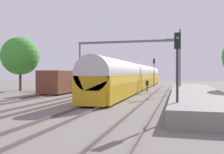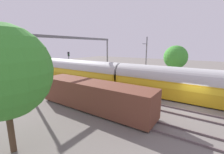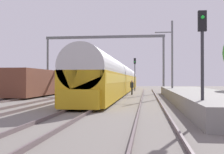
{
  "view_description": "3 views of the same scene",
  "coord_description": "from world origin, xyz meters",
  "px_view_note": "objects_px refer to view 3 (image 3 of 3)",
  "views": [
    {
      "loc": [
        8.2,
        -23.35,
        2.55
      ],
      "look_at": [
        2.02,
        0.21,
        2.18
      ],
      "focal_mm": 40.22,
      "sensor_mm": 36.0,
      "label": 1
    },
    {
      "loc": [
        -17.49,
        -1.45,
        6.49
      ],
      "look_at": [
        -0.68,
        9.83,
        2.33
      ],
      "focal_mm": 24.49,
      "sensor_mm": 36.0,
      "label": 2
    },
    {
      "loc": [
        5.74,
        -21.51,
        1.8
      ],
      "look_at": [
        1.01,
        17.5,
        2.17
      ],
      "focal_mm": 45.3,
      "sensor_mm": 36.0,
      "label": 3
    }
  ],
  "objects_px": {
    "passenger_train": "(120,78)",
    "railway_signal_near": "(202,50)",
    "catenary_gantry": "(104,50)",
    "freight_car": "(39,83)",
    "person_crossing": "(132,86)",
    "railway_signal_far": "(135,70)"
  },
  "relations": [
    {
      "from": "passenger_train",
      "to": "catenary_gantry",
      "type": "height_order",
      "value": "catenary_gantry"
    },
    {
      "from": "freight_car",
      "to": "person_crossing",
      "type": "height_order",
      "value": "freight_car"
    },
    {
      "from": "passenger_train",
      "to": "railway_signal_near",
      "type": "distance_m",
      "value": 27.83
    },
    {
      "from": "person_crossing",
      "to": "railway_signal_near",
      "type": "distance_m",
      "value": 21.07
    },
    {
      "from": "passenger_train",
      "to": "railway_signal_far",
      "type": "distance_m",
      "value": 5.92
    },
    {
      "from": "freight_car",
      "to": "railway_signal_far",
      "type": "bearing_deg",
      "value": 56.78
    },
    {
      "from": "passenger_train",
      "to": "freight_car",
      "type": "relative_size",
      "value": 3.78
    },
    {
      "from": "railway_signal_near",
      "to": "railway_signal_far",
      "type": "height_order",
      "value": "railway_signal_far"
    },
    {
      "from": "railway_signal_far",
      "to": "catenary_gantry",
      "type": "height_order",
      "value": "catenary_gantry"
    },
    {
      "from": "passenger_train",
      "to": "railway_signal_near",
      "type": "bearing_deg",
      "value": -77.19
    },
    {
      "from": "catenary_gantry",
      "to": "freight_car",
      "type": "bearing_deg",
      "value": -125.92
    },
    {
      "from": "person_crossing",
      "to": "catenary_gantry",
      "type": "distance_m",
      "value": 8.14
    },
    {
      "from": "passenger_train",
      "to": "railway_signal_far",
      "type": "relative_size",
      "value": 9.38
    },
    {
      "from": "person_crossing",
      "to": "catenary_gantry",
      "type": "height_order",
      "value": "catenary_gantry"
    },
    {
      "from": "person_crossing",
      "to": "railway_signal_near",
      "type": "xyz_separation_m",
      "value": [
        4.11,
        -20.56,
        2.07
      ]
    },
    {
      "from": "railway_signal_far",
      "to": "catenary_gantry",
      "type": "distance_m",
      "value": 8.35
    },
    {
      "from": "railway_signal_near",
      "to": "catenary_gantry",
      "type": "height_order",
      "value": "catenary_gantry"
    },
    {
      "from": "passenger_train",
      "to": "catenary_gantry",
      "type": "relative_size",
      "value": 2.98
    },
    {
      "from": "catenary_gantry",
      "to": "railway_signal_far",
      "type": "bearing_deg",
      "value": 60.3
    },
    {
      "from": "freight_car",
      "to": "railway_signal_far",
      "type": "xyz_separation_m",
      "value": [
        10.0,
        15.27,
        1.87
      ]
    },
    {
      "from": "railway_signal_near",
      "to": "catenary_gantry",
      "type": "relative_size",
      "value": 0.29
    },
    {
      "from": "passenger_train",
      "to": "railway_signal_near",
      "type": "xyz_separation_m",
      "value": [
        6.16,
        -27.12,
        1.13
      ]
    }
  ]
}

